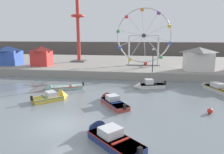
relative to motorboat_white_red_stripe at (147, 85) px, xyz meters
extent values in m
plane|color=slate|center=(-6.16, -11.72, -0.36)|extent=(240.00, 240.00, 0.00)
cube|color=gray|center=(-6.16, 16.77, 0.23)|extent=(110.00, 25.17, 1.17)
cube|color=#564C47|center=(-6.16, 42.10, 1.84)|extent=(140.00, 3.00, 4.40)
cube|color=silver|center=(0.54, 0.16, -0.11)|extent=(3.33, 1.91, 0.51)
cube|color=black|center=(0.54, 0.16, 0.11)|extent=(3.30, 1.92, 0.08)
cone|color=silver|center=(-1.37, -0.40, -0.11)|extent=(1.12, 1.21, 1.01)
cube|color=black|center=(2.15, 0.64, 0.26)|extent=(0.26, 0.29, 0.44)
cube|color=silver|center=(0.16, 0.05, 0.46)|extent=(1.15, 1.08, 0.63)
cube|color=black|center=(0.92, 0.27, 0.18)|extent=(0.41, 0.91, 0.06)
cube|color=#93BCAD|center=(-9.67, -1.88, -0.17)|extent=(3.93, 2.65, 0.38)
cube|color=#B2231E|center=(-9.67, -1.88, -0.02)|extent=(3.90, 2.66, 0.08)
cone|color=#93BCAD|center=(-11.83, -2.81, -0.17)|extent=(1.42, 1.54, 1.24)
cube|color=black|center=(-7.87, -1.12, 0.13)|extent=(0.28, 0.30, 0.44)
cube|color=#B2231E|center=(-9.25, -1.70, 0.05)|extent=(0.58, 1.08, 0.06)
cube|color=navy|center=(-2.01, -13.96, -0.12)|extent=(3.74, 3.60, 0.48)
cube|color=#B2231E|center=(-2.01, -13.96, 0.08)|extent=(3.73, 3.59, 0.08)
cone|color=navy|center=(-3.74, -12.38, -0.12)|extent=(1.71, 1.73, 1.41)
cube|color=black|center=(-0.56, -15.27, 0.23)|extent=(0.31, 0.31, 0.44)
cube|color=silver|center=(-2.35, -13.64, 0.37)|extent=(1.62, 1.63, 0.51)
cube|color=#B2231E|center=(-1.66, -14.27, 0.15)|extent=(0.97, 1.04, 0.06)
cube|color=gold|center=(-9.85, -6.62, -0.15)|extent=(3.12, 3.08, 0.43)
cube|color=#237566|center=(-9.85, -6.62, 0.03)|extent=(3.11, 3.07, 0.08)
cone|color=gold|center=(-8.57, -5.39, -0.15)|extent=(1.59, 1.61, 1.48)
cube|color=black|center=(-10.94, -7.66, 0.18)|extent=(0.31, 0.31, 0.44)
cube|color=silver|center=(-9.60, -6.37, 0.30)|extent=(1.48, 1.49, 0.47)
cube|color=#237566|center=(-10.11, -6.86, 0.10)|extent=(1.03, 1.07, 0.06)
cube|color=#B24238|center=(-3.06, -7.06, -0.16)|extent=(3.09, 3.72, 0.41)
cube|color=navy|center=(-3.06, -7.06, 0.01)|extent=(3.08, 3.70, 0.08)
cone|color=#B24238|center=(-4.35, -5.15, -0.16)|extent=(1.55, 1.50, 1.20)
cube|color=black|center=(-1.98, -8.64, 0.16)|extent=(0.31, 0.30, 0.44)
cube|color=silver|center=(-3.32, -6.68, 0.30)|extent=(1.45, 1.47, 0.50)
cube|color=navy|center=(-2.81, -7.43, 0.08)|extent=(0.98, 0.73, 0.06)
cube|color=silver|center=(8.16, -0.91, -0.11)|extent=(2.91, 4.69, 0.50)
cube|color=gold|center=(8.16, -0.91, 0.10)|extent=(2.91, 4.65, 0.08)
cone|color=silver|center=(7.05, 1.75, -0.11)|extent=(1.58, 1.61, 1.19)
cube|color=silver|center=(7.94, -0.38, 0.41)|extent=(1.45, 1.65, 0.54)
torus|color=silver|center=(-0.69, 11.65, 6.01)|extent=(9.42, 0.24, 9.42)
cylinder|color=#38383D|center=(-0.69, 11.65, 6.01)|extent=(0.70, 0.50, 0.70)
cylinder|color=silver|center=(-0.48, 11.65, 3.72)|extent=(0.51, 0.08, 4.58)
cube|color=red|center=(-0.26, 11.65, 1.16)|extent=(0.56, 0.48, 0.44)
cylinder|color=silver|center=(0.82, 11.65, 4.28)|extent=(3.10, 0.08, 3.49)
cube|color=#33934C|center=(2.34, 11.65, 2.28)|extent=(0.56, 0.48, 0.44)
cylinder|color=silver|center=(1.55, 11.65, 5.51)|extent=(4.50, 0.08, 1.08)
cube|color=#3356B7|center=(3.79, 11.65, 4.73)|extent=(0.56, 0.48, 0.44)
cylinder|color=silver|center=(1.41, 11.65, 6.92)|extent=(4.24, 0.08, 1.90)
cube|color=yellow|center=(3.52, 11.65, 7.55)|extent=(0.56, 0.48, 0.44)
cylinder|color=silver|center=(0.47, 11.65, 7.98)|extent=(2.40, 0.08, 3.99)
cube|color=purple|center=(1.64, 11.65, 9.68)|extent=(0.56, 0.48, 0.44)
cylinder|color=silver|center=(-0.91, 11.65, 8.29)|extent=(0.51, 0.08, 4.58)
cube|color=orange|center=(-1.13, 11.65, 10.30)|extent=(0.56, 0.48, 0.44)
cylinder|color=silver|center=(-2.21, 11.65, 7.73)|extent=(3.10, 0.08, 3.49)
cube|color=red|center=(-3.73, 11.65, 9.17)|extent=(0.56, 0.48, 0.44)
cylinder|color=silver|center=(-2.93, 11.65, 6.50)|extent=(4.50, 0.08, 1.08)
cube|color=#33934C|center=(-5.18, 11.65, 6.72)|extent=(0.56, 0.48, 0.44)
cylinder|color=silver|center=(-2.80, 11.65, 5.09)|extent=(4.24, 0.08, 1.90)
cube|color=#3356B7|center=(-4.91, 11.65, 3.90)|extent=(0.56, 0.48, 0.44)
cylinder|color=silver|center=(-1.86, 11.65, 4.03)|extent=(2.40, 0.08, 3.99)
cube|color=yellow|center=(-3.03, 11.65, 1.77)|extent=(0.56, 0.48, 0.44)
cylinder|color=silver|center=(-3.22, 11.65, 3.41)|extent=(0.28, 0.28, 5.19)
cylinder|color=silver|center=(1.83, 11.65, 3.41)|extent=(0.28, 0.28, 5.19)
cylinder|color=silver|center=(-0.69, 11.65, 6.01)|extent=(5.05, 0.18, 0.18)
cube|color=#4C4C51|center=(-0.69, 11.65, 0.85)|extent=(5.85, 1.20, 0.08)
cylinder|color=#BC332D|center=(-13.66, 15.25, 8.27)|extent=(0.70, 0.70, 14.91)
torus|color=red|center=(-13.66, 15.25, 9.82)|extent=(2.64, 2.64, 0.44)
cube|color=#4C4C51|center=(-13.66, 15.25, 0.93)|extent=(2.80, 2.80, 0.24)
cube|color=red|center=(-18.31, 8.62, 2.12)|extent=(3.13, 2.73, 2.61)
pyramid|color=maroon|center=(-18.31, 8.62, 3.80)|extent=(3.44, 3.00, 0.80)
cube|color=#3356B7|center=(-24.80, 8.60, 2.11)|extent=(4.35, 3.52, 2.59)
pyramid|color=navy|center=(-24.80, 8.60, 3.79)|extent=(4.79, 3.87, 0.80)
cube|color=silver|center=(7.53, 7.51, 2.19)|extent=(3.94, 3.21, 2.74)
pyramid|color=gray|center=(7.53, 7.51, 3.94)|extent=(4.34, 3.53, 0.80)
cylinder|color=#2D2D33|center=(0.72, 4.80, 2.39)|extent=(0.12, 0.12, 3.15)
sphere|color=#F2EACC|center=(0.72, 4.80, 4.10)|extent=(0.32, 0.32, 0.32)
sphere|color=red|center=(5.03, -7.69, -0.14)|extent=(0.44, 0.44, 0.44)
camera|label=1|loc=(-0.48, -24.78, 5.98)|focal=32.73mm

